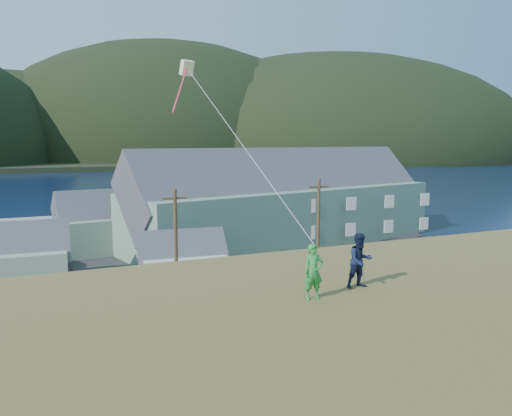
# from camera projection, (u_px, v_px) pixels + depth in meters

# --- Properties ---
(ground) EXTENTS (900.00, 900.00, 0.00)m
(ground) POSITION_uv_depth(u_px,v_px,m) (171.00, 326.00, 31.24)
(ground) COLOR #0A1638
(ground) RESTS_ON ground
(grass_strip) EXTENTS (110.00, 8.00, 0.10)m
(grass_strip) POSITION_uv_depth(u_px,v_px,m) (179.00, 336.00, 29.42)
(grass_strip) COLOR #4C3D19
(grass_strip) RESTS_ON ground
(waterfront_lot) EXTENTS (72.00, 36.00, 0.12)m
(waterfront_lot) POSITION_uv_depth(u_px,v_px,m) (127.00, 264.00, 46.70)
(waterfront_lot) COLOR #28282B
(waterfront_lot) RESTS_ON ground
(wharf) EXTENTS (26.00, 14.00, 0.90)m
(wharf) POSITION_uv_depth(u_px,v_px,m) (52.00, 227.00, 65.20)
(wharf) COLOR gray
(wharf) RESTS_ON ground
(far_shore) EXTENTS (900.00, 320.00, 2.00)m
(far_shore) POSITION_uv_depth(u_px,v_px,m) (51.00, 158.00, 331.27)
(far_shore) COLOR black
(far_shore) RESTS_ON ground
(far_hills) EXTENTS (760.00, 265.00, 143.00)m
(far_hills) POSITION_uv_depth(u_px,v_px,m) (117.00, 158.00, 299.13)
(far_hills) COLOR black
(far_hills) RESTS_ON ground
(lodge) EXTENTS (38.42, 18.45, 13.03)m
(lodge) POSITION_uv_depth(u_px,v_px,m) (287.00, 200.00, 55.88)
(lodge) COLOR slate
(lodge) RESTS_ON waterfront_lot
(shed_palegreen_near) EXTENTS (8.93, 5.86, 6.27)m
(shed_palegreen_near) POSITION_uv_depth(u_px,v_px,m) (12.00, 259.00, 39.01)
(shed_palegreen_near) COLOR gray
(shed_palegreen_near) RESTS_ON waterfront_lot
(shed_white) EXTENTS (7.25, 5.15, 5.44)m
(shed_white) POSITION_uv_depth(u_px,v_px,m) (183.00, 261.00, 39.44)
(shed_white) COLOR silver
(shed_white) RESTS_ON waterfront_lot
(shed_palegreen_far) EXTENTS (12.52, 8.30, 7.87)m
(shed_palegreen_far) POSITION_uv_depth(u_px,v_px,m) (115.00, 222.00, 52.89)
(shed_palegreen_far) COLOR slate
(shed_palegreen_far) RESTS_ON waterfront_lot
(utility_poles) EXTENTS (28.42, 0.24, 8.69)m
(utility_poles) POSITION_uv_depth(u_px,v_px,m) (141.00, 255.00, 31.48)
(utility_poles) COLOR #47331E
(utility_poles) RESTS_ON waterfront_lot
(parked_cars) EXTENTS (21.26, 11.89, 1.49)m
(parked_cars) POSITION_uv_depth(u_px,v_px,m) (38.00, 251.00, 48.71)
(parked_cars) COLOR #305978
(parked_cars) RESTS_ON waterfront_lot
(kite_flyer_green) EXTENTS (0.59, 0.43, 1.52)m
(kite_flyer_green) POSITION_uv_depth(u_px,v_px,m) (313.00, 272.00, 13.49)
(kite_flyer_green) COLOR green
(kite_flyer_green) RESTS_ON hillside
(kite_flyer_navy) EXTENTS (0.81, 0.64, 1.61)m
(kite_flyer_navy) POSITION_uv_depth(u_px,v_px,m) (360.00, 261.00, 14.56)
(kite_flyer_navy) COLOR #141B39
(kite_flyer_navy) RESTS_ON hillside
(kite_rig) EXTENTS (1.34, 3.86, 9.14)m
(kite_rig) POSITION_uv_depth(u_px,v_px,m) (187.00, 73.00, 18.37)
(kite_rig) COLOR #FAF9BE
(kite_rig) RESTS_ON ground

